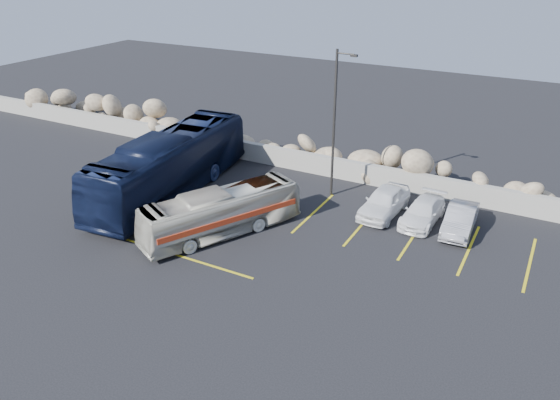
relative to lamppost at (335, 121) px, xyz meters
The scene contains 10 objects.
ground 10.73m from the lamppost, 105.05° to the right, with size 90.00×90.00×0.00m, color black.
seawall 5.14m from the lamppost, 135.63° to the left, with size 60.00×0.40×1.20m, color gray.
riprap_pile 5.40m from the lamppost, 124.63° to the left, with size 54.00×2.80×2.60m, color #8E785D, non-canonical shape.
parking_lines 6.18m from the lamppost, 62.01° to the right, with size 18.16×9.36×0.01m.
lamppost is the anchor object (origin of this frame).
vintage_bus 7.89m from the lamppost, 113.89° to the right, with size 1.89×8.07×2.25m, color #BAB8A8.
tour_coach 9.34m from the lamppost, 153.91° to the right, with size 2.88×12.29×3.42m, color black.
car_a 4.94m from the lamppost, 14.83° to the right, with size 1.66×4.12×1.40m, color white.
car_b 8.07m from the lamppost, ahead, with size 1.31×3.77×1.24m, color #A9A8AD.
car_c 6.53m from the lamppost, ahead, with size 1.56×3.84×1.11m, color white.
Camera 1 is at (13.13, -16.24, 12.79)m, focal length 35.00 mm.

